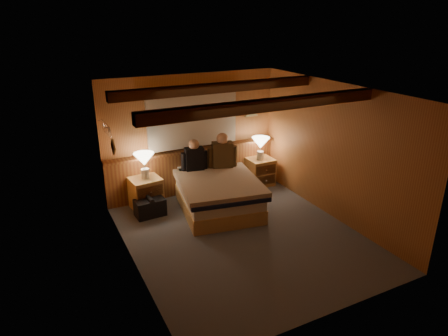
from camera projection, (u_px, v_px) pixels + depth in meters
floor at (242, 236)px, 6.62m from camera, size 4.20×4.20×0.00m
ceiling at (245, 91)px, 5.76m from camera, size 4.20×4.20×0.00m
wall_back at (192, 135)px, 7.94m from camera, size 3.60×0.00×3.60m
wall_left at (129, 190)px, 5.43m from camera, size 0.00×4.20×4.20m
wall_right at (334, 152)px, 6.94m from camera, size 0.00×4.20×4.20m
wall_front at (336, 229)px, 4.44m from camera, size 3.60×0.00×3.60m
wainscot at (194, 169)px, 8.14m from camera, size 3.60×0.23×0.94m
curtain_window at (193, 120)px, 7.76m from camera, size 2.18×0.09×1.11m
ceiling_beams at (240, 95)px, 5.91m from camera, size 3.60×1.65×0.16m
coat_rail at (107, 128)px, 6.61m from camera, size 0.05×0.55×0.24m
framed_print at (252, 111)px, 8.36m from camera, size 0.30×0.04×0.25m
bed at (218, 193)px, 7.43m from camera, size 1.68×2.02×0.62m
nightstand_left at (146, 193)px, 7.49m from camera, size 0.59×0.54×0.60m
nightstand_right at (260, 171)px, 8.55m from camera, size 0.53×0.48×0.58m
lamp_left at (144, 161)px, 7.26m from camera, size 0.38×0.38×0.49m
lamp_right at (261, 144)px, 8.28m from camera, size 0.37×0.37×0.48m
person_left at (194, 157)px, 7.68m from camera, size 0.51×0.26×0.63m
person_right at (222, 153)px, 7.81m from camera, size 0.57×0.34×0.71m
duffel_bag at (150, 207)px, 7.24m from camera, size 0.55×0.35×0.38m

